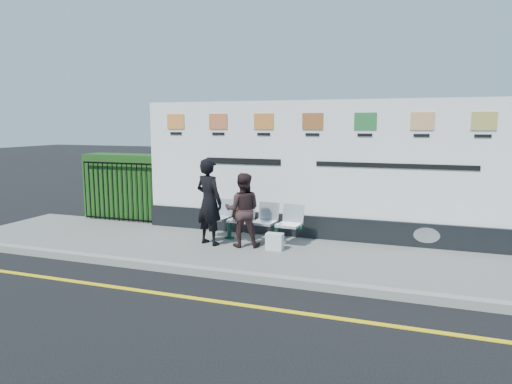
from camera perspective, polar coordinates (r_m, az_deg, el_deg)
ground at (r=6.97m, az=-4.38°, el=-13.57°), size 80.00×80.00×0.00m
pavement at (r=9.17m, az=1.98°, el=-7.68°), size 14.00×3.00×0.12m
kerb at (r=7.81m, az=-1.38°, el=-10.52°), size 14.00×0.18×0.14m
yellow_line at (r=6.97m, az=-4.38°, el=-13.54°), size 14.00×0.10×0.01m
billboard at (r=10.05m, az=7.05°, el=1.62°), size 8.00×0.30×3.00m
hedge at (r=12.60m, az=-15.68°, el=0.70°), size 2.35×0.70×1.70m
railing at (r=12.24m, az=-16.87°, el=0.06°), size 2.05×0.06×1.54m
bench at (r=9.81m, az=-0.46°, el=-4.84°), size 2.19×0.77×0.46m
woman_left at (r=9.48m, az=-5.89°, el=-1.21°), size 0.76×0.63×1.80m
woman_right at (r=9.30m, az=-1.68°, el=-2.25°), size 0.87×0.75×1.52m
handbag_brown at (r=9.85m, az=-1.94°, el=-2.68°), size 0.34×0.20×0.25m
carrier_bag_white at (r=9.16m, az=2.35°, el=-6.21°), size 0.34×0.20×0.34m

